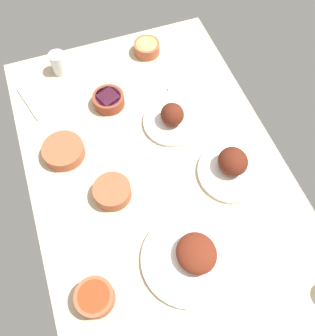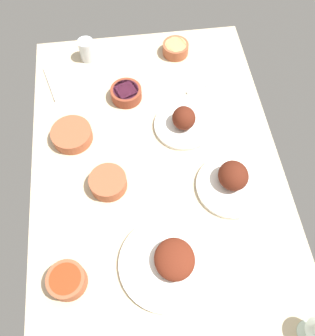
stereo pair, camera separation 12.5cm
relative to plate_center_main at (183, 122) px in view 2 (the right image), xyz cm
name	(u,v)px [view 2 (the right image)]	position (x,y,z in cm)	size (l,w,h in cm)	color
dining_table	(158,173)	(-17.77, 12.20, -4.92)	(140.00, 90.00, 4.00)	#C6B28E
plate_center_main	(183,122)	(0.00, 0.00, 0.00)	(22.14, 22.14, 9.56)	white
plate_far_side	(170,262)	(-51.05, 12.72, -0.57)	(29.87, 29.87, 7.58)	white
plate_near_viewer	(232,181)	(-26.69, -12.49, 0.26)	(24.23, 24.23, 9.76)	white
bowl_potatoes	(72,135)	(0.04, 42.04, -0.38)	(15.02, 15.02, 4.62)	#A35133
bowl_sauce	(67,280)	(-52.82, 44.13, 0.24)	(11.57, 11.57, 5.84)	#A35133
bowl_soup	(108,182)	(-21.52, 29.87, -0.13)	(12.88, 12.88, 5.11)	#A35133
bowl_pasta	(176,48)	(38.87, -2.98, -0.21)	(11.06, 11.06, 4.95)	#A35133
bowl_onions	(126,93)	(17.05, 20.24, -0.28)	(12.27, 12.27, 4.83)	brown
water_tumbler	(87,50)	(40.77, 34.64, 1.68)	(6.52, 6.52, 9.21)	silver
fork_loose	(207,85)	(18.99, -12.93, -2.52)	(18.65, 0.90, 0.80)	silver
spoon_loose	(50,84)	(27.61, 50.94, -2.52)	(18.84, 0.90, 0.80)	silver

